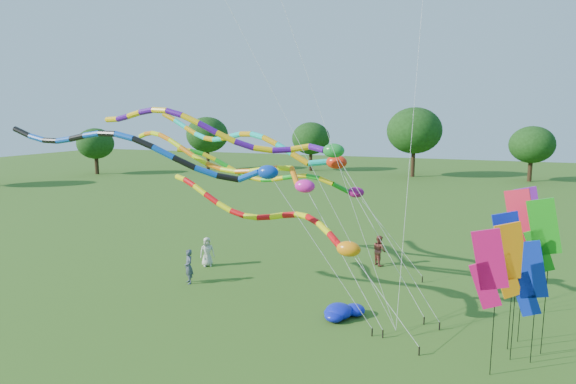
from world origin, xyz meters
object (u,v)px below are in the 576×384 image
(person_a, at_px, (207,252))
(person_c, at_px, (379,250))
(person_b, at_px, (189,267))
(blue_nylon_heap, at_px, (346,315))
(tube_kite_orange, at_px, (232,163))
(tube_kite_red, at_px, (280,220))

(person_a, relative_size, person_c, 0.96)
(person_b, bearing_deg, blue_nylon_heap, 29.81)
(tube_kite_orange, bearing_deg, person_a, 159.04)
(tube_kite_orange, relative_size, blue_nylon_heap, 7.38)
(tube_kite_orange, height_order, person_c, tube_kite_orange)
(blue_nylon_heap, height_order, person_a, person_a)
(person_b, height_order, person_c, person_b)
(tube_kite_orange, height_order, person_a, tube_kite_orange)
(tube_kite_red, xyz_separation_m, person_b, (-4.99, 0.93, -2.82))
(person_b, relative_size, person_c, 1.02)
(tube_kite_orange, xyz_separation_m, blue_nylon_heap, (5.66, -1.59, -5.53))
(blue_nylon_heap, bearing_deg, person_b, 169.90)
(person_b, bearing_deg, person_c, 77.69)
(person_c, bearing_deg, tube_kite_red, 115.62)
(blue_nylon_heap, bearing_deg, tube_kite_orange, 164.30)
(tube_kite_red, relative_size, person_a, 7.57)
(tube_kite_red, height_order, person_b, tube_kite_red)
(blue_nylon_heap, bearing_deg, tube_kite_red, 170.73)
(tube_kite_orange, distance_m, person_a, 6.24)
(tube_kite_red, bearing_deg, tube_kite_orange, 178.44)
(blue_nylon_heap, xyz_separation_m, person_c, (-0.13, 7.47, 0.56))
(tube_kite_red, xyz_separation_m, person_a, (-5.55, 3.55, -2.86))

